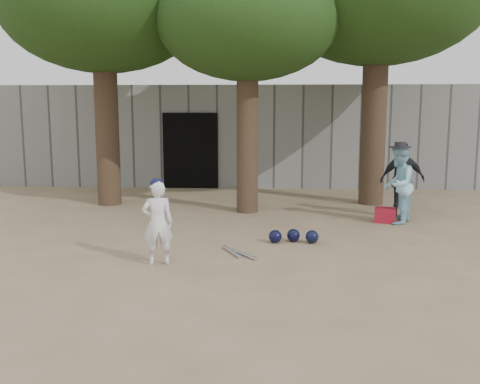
# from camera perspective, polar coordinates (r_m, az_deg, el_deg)

# --- Properties ---
(ground) EXTENTS (70.00, 70.00, 0.00)m
(ground) POSITION_cam_1_polar(r_m,az_deg,el_deg) (8.12, -4.63, -7.70)
(ground) COLOR #937C5E
(ground) RESTS_ON ground
(boy_player) EXTENTS (0.52, 0.41, 1.26)m
(boy_player) POSITION_cam_1_polar(r_m,az_deg,el_deg) (8.05, -8.77, -3.28)
(boy_player) COLOR white
(boy_player) RESTS_ON ground
(spectator_blue) EXTENTS (0.86, 0.95, 1.59)m
(spectator_blue) POSITION_cam_1_polar(r_m,az_deg,el_deg) (11.24, 16.54, 0.73)
(spectator_blue) COLOR #98D5EC
(spectator_blue) RESTS_ON ground
(spectator_dark) EXTENTS (0.99, 0.49, 1.63)m
(spectator_dark) POSITION_cam_1_polar(r_m,az_deg,el_deg) (11.92, 16.94, 1.26)
(spectator_dark) COLOR black
(spectator_dark) RESTS_ON ground
(red_bag) EXTENTS (0.48, 0.41, 0.30)m
(red_bag) POSITION_cam_1_polar(r_m,az_deg,el_deg) (11.39, 15.23, -2.39)
(red_bag) COLOR #A61627
(red_bag) RESTS_ON ground
(back_building) EXTENTS (16.00, 5.24, 3.00)m
(back_building) POSITION_cam_1_polar(r_m,az_deg,el_deg) (18.10, -0.40, 6.29)
(back_building) COLOR gray
(back_building) RESTS_ON ground
(helmet_row) EXTENTS (0.87, 0.33, 0.23)m
(helmet_row) POSITION_cam_1_polar(r_m,az_deg,el_deg) (9.39, 5.73, -4.71)
(helmet_row) COLOR black
(helmet_row) RESTS_ON ground
(bat_pile) EXTENTS (0.60, 0.76, 0.06)m
(bat_pile) POSITION_cam_1_polar(r_m,az_deg,el_deg) (8.62, -0.32, -6.49)
(bat_pile) COLOR #B2B1B8
(bat_pile) RESTS_ON ground
(tree_row) EXTENTS (11.40, 5.80, 6.69)m
(tree_row) POSITION_cam_1_polar(r_m,az_deg,el_deg) (12.95, 1.63, 19.42)
(tree_row) COLOR brown
(tree_row) RESTS_ON ground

